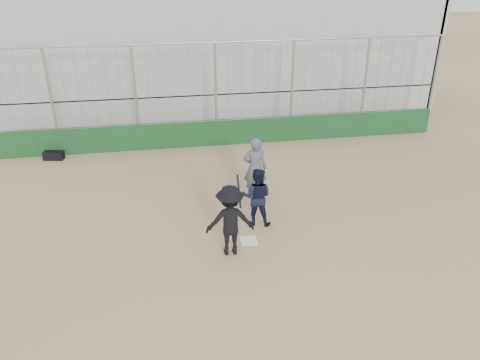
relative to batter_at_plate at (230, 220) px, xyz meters
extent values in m
plane|color=olive|center=(0.56, 0.42, -0.95)|extent=(90.00, 90.00, 0.00)
cube|color=white|center=(0.56, 0.42, -0.94)|extent=(0.44, 0.44, 0.02)
cube|color=#123A19|center=(0.56, 7.42, -0.45)|extent=(18.00, 0.25, 1.00)
cylinder|color=gray|center=(0.56, 7.42, 1.05)|extent=(0.10, 0.10, 4.00)
cylinder|color=gray|center=(9.56, 7.42, 1.05)|extent=(0.10, 0.10, 4.00)
cylinder|color=gray|center=(0.56, 7.42, 3.05)|extent=(18.00, 0.07, 0.07)
cube|color=gray|center=(0.56, 12.37, -0.15)|extent=(20.00, 6.70, 1.60)
cube|color=gray|center=(0.56, 12.37, 2.75)|extent=(20.00, 6.70, 4.20)
cube|color=gray|center=(10.56, 12.37, 1.95)|extent=(0.25, 6.70, 6.10)
imported|color=black|center=(0.00, 0.00, 0.00)|extent=(1.25, 0.75, 1.91)
cylinder|color=black|center=(0.25, 0.15, 0.73)|extent=(0.07, 0.57, 0.71)
imported|color=black|center=(0.93, 1.24, -0.38)|extent=(1.02, 0.90, 1.14)
sphere|color=maroon|center=(0.93, 1.24, 0.08)|extent=(0.28, 0.28, 0.28)
imported|color=#454D58|center=(1.19, 2.81, -0.05)|extent=(0.80, 0.60, 1.81)
cube|color=black|center=(-5.62, 6.95, -0.80)|extent=(0.77, 0.44, 0.31)
cylinder|color=black|center=(-5.62, 6.95, -0.62)|extent=(0.47, 0.12, 0.04)
camera|label=1|loc=(-1.41, -9.93, 6.13)|focal=35.00mm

